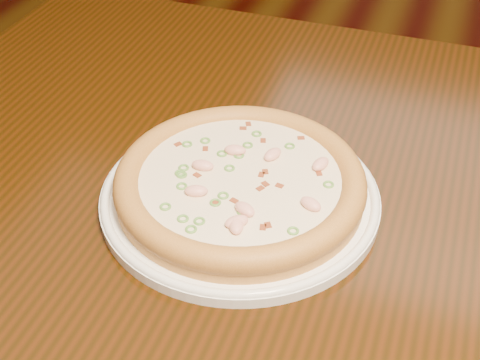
% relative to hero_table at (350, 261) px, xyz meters
% --- Properties ---
extents(ground, '(9.00, 9.00, 0.00)m').
position_rel_hero_table_xyz_m(ground, '(-0.09, 0.33, -0.65)').
color(ground, black).
extents(hero_table, '(1.20, 0.80, 0.75)m').
position_rel_hero_table_xyz_m(hero_table, '(0.00, 0.00, 0.00)').
color(hero_table, black).
rests_on(hero_table, ground).
extents(plate, '(0.30, 0.30, 0.02)m').
position_rel_hero_table_xyz_m(plate, '(-0.12, -0.05, 0.11)').
color(plate, white).
rests_on(plate, hero_table).
extents(pizza, '(0.27, 0.27, 0.03)m').
position_rel_hero_table_xyz_m(pizza, '(-0.12, -0.05, 0.13)').
color(pizza, '#C58644').
rests_on(pizza, plate).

